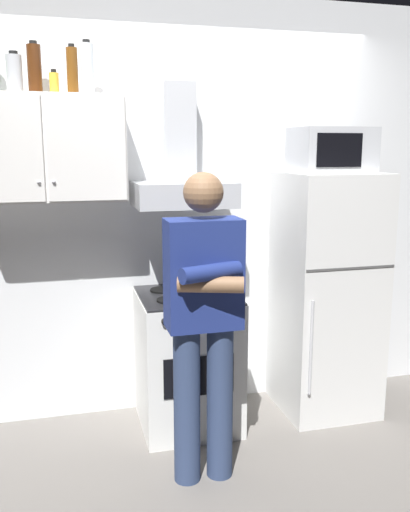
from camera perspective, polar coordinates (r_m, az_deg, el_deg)
The scene contains 14 objects.
ground_plane at distance 3.52m, azimuth 0.00°, elevation -18.69°, with size 7.00×7.00×0.00m, color slate.
back_wall_tiled at distance 3.66m, azimuth -2.39°, elevation 4.86°, with size 4.80×0.10×2.70m, color white.
upper_cabinet at distance 3.32m, azimuth -16.30°, elevation 10.70°, with size 0.90×0.37×0.60m.
stove_oven at distance 3.54m, azimuth -1.84°, elevation -10.74°, with size 0.60×0.62×0.87m.
range_hood at distance 3.41m, azimuth -2.44°, elevation 8.56°, with size 0.60×0.44×0.75m.
refrigerator at distance 3.73m, azimuth 12.51°, elevation -3.86°, with size 0.60×0.62×1.60m.
microwave at distance 3.63m, azimuth 13.01°, elevation 10.71°, with size 0.48×0.37×0.28m.
person_standing at distance 2.81m, azimuth -0.13°, elevation -6.47°, with size 0.38×0.33×1.64m.
cooking_pot at distance 3.30m, azimuth 0.77°, elevation -3.31°, with size 0.28×0.18×0.11m.
bottle_beer_brown at distance 3.34m, azimuth -13.65°, elevation 18.23°, with size 0.06×0.06×0.27m.
bottle_canister_steel at distance 3.36m, azimuth -19.22°, elevation 17.49°, with size 0.09×0.09×0.23m.
bottle_rum_dark at distance 3.38m, azimuth -17.32°, elevation 18.08°, with size 0.08×0.08×0.29m.
bottle_spice_jar at distance 3.37m, azimuth -15.43°, elevation 16.94°, with size 0.05×0.05×0.14m.
bottle_vodka_clear at distance 3.36m, azimuth -12.16°, elevation 18.50°, with size 0.08×0.08×0.30m.
Camera 1 is at (-0.77, -2.95, 1.76)m, focal length 38.42 mm.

